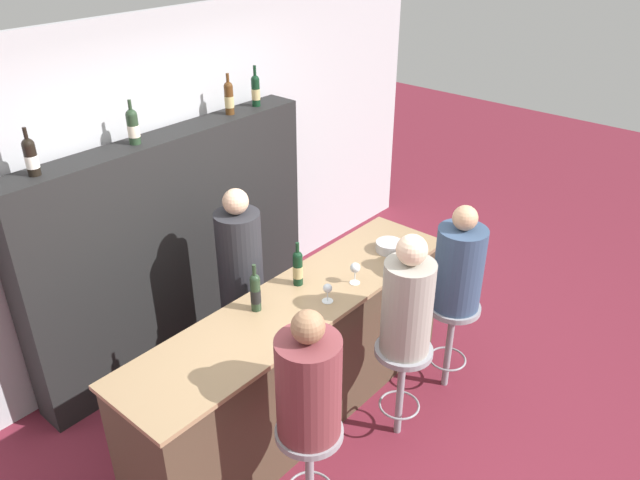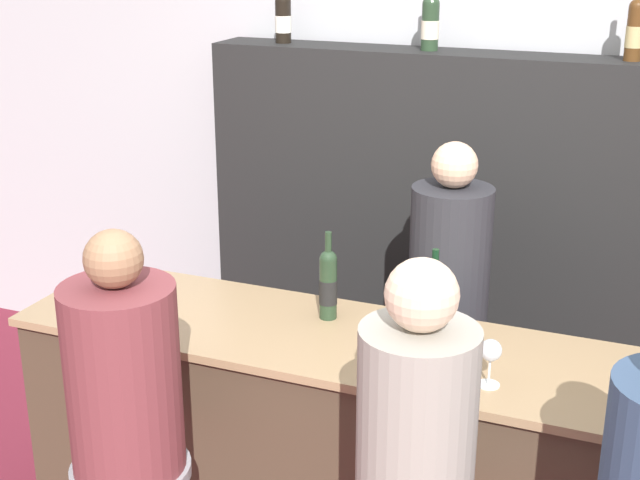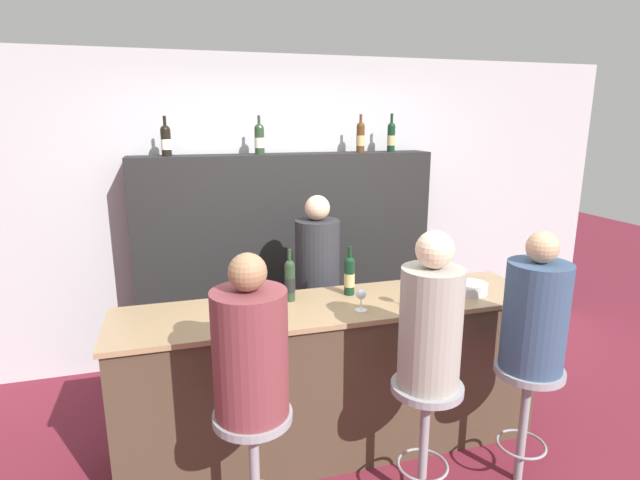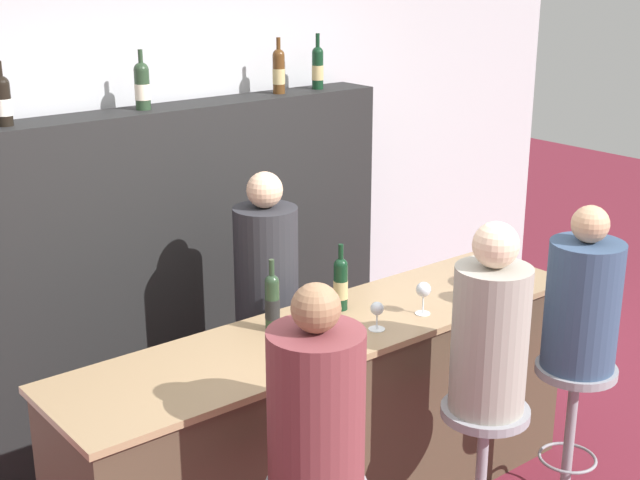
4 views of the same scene
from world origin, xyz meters
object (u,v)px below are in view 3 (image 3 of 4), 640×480
bar_stool_left (254,442)px  wine_bottle_backbar_3 (391,137)px  metal_bowl (472,288)px  guest_seated_right (536,312)px  wine_bottle_counter_0 (290,280)px  bar_stool_right (527,393)px  wine_glass_1 (406,288)px  guest_seated_middle (431,320)px  wine_bottle_counter_1 (349,275)px  bartender (317,306)px  bar_stool_middle (426,411)px  wine_bottle_backbar_0 (166,140)px  wine_bottle_backbar_1 (259,139)px  wine_bottle_backbar_2 (360,137)px  wine_glass_0 (361,296)px  guest_seated_left (250,348)px

bar_stool_left → wine_bottle_backbar_3: bearing=51.3°
metal_bowl → guest_seated_right: (0.03, -0.56, 0.05)m
wine_bottle_counter_0 → bar_stool_right: (1.19, -0.76, -0.54)m
wine_bottle_backbar_3 → wine_glass_1: size_ratio=2.06×
guest_seated_middle → wine_bottle_counter_1: bearing=102.1°
guest_seated_right → bartender: bartender is taller
wine_bottle_counter_0 → bar_stool_left: wine_bottle_counter_0 is taller
metal_bowl → wine_bottle_backbar_3: bearing=89.9°
bar_stool_middle → bartender: (-0.23, 1.26, 0.15)m
wine_bottle_backbar_0 → guest_seated_middle: wine_bottle_backbar_0 is taller
wine_bottle_counter_0 → guest_seated_middle: 0.95m
wine_bottle_backbar_1 → wine_bottle_backbar_2: 0.86m
wine_bottle_backbar_1 → wine_bottle_backbar_3: bearing=-0.0°
wine_bottle_backbar_2 → guest_seated_right: bearing=-80.9°
wine_bottle_counter_0 → wine_bottle_backbar_2: size_ratio=1.06×
guest_seated_middle → guest_seated_right: size_ratio=1.06×
wine_glass_1 → bar_stool_left: size_ratio=0.21×
guest_seated_middle → wine_bottle_backbar_2: bearing=80.2°
wine_bottle_backbar_2 → wine_glass_1: bearing=-99.4°
wine_bottle_backbar_2 → guest_seated_right: 2.12m
wine_bottle_backbar_2 → bar_stool_middle: (-0.33, -1.91, -1.36)m
wine_bottle_counter_1 → guest_seated_middle: guest_seated_middle is taller
wine_bottle_counter_1 → guest_seated_right: 1.11m
wine_bottle_backbar_2 → wine_glass_1: size_ratio=2.01×
wine_bottle_backbar_1 → wine_glass_0: size_ratio=2.31×
wine_glass_0 → wine_bottle_backbar_1: bearing=103.3°
wine_bottle_counter_0 → wine_bottle_backbar_2: bearing=52.2°
wine_bottle_backbar_1 → guest_seated_left: bearing=-101.6°
metal_bowl → bartender: 1.14m
wine_bottle_counter_0 → guest_seated_left: guest_seated_left is taller
metal_bowl → guest_seated_right: guest_seated_right is taller
wine_bottle_backbar_3 → guest_seated_right: bearing=-89.3°
wine_bottle_backbar_1 → bar_stool_middle: (0.53, -1.91, -1.36)m
wine_bottle_backbar_3 → wine_glass_0: wine_bottle_backbar_3 is taller
wine_bottle_backbar_2 → bar_stool_right: bearing=-80.9°
wine_bottle_backbar_1 → wine_glass_1: 1.76m
wine_glass_0 → wine_glass_1: bearing=0.0°
wine_bottle_backbar_3 → guest_seated_middle: wine_bottle_backbar_3 is taller
wine_glass_0 → wine_glass_1: size_ratio=0.84×
wine_glass_0 → guest_seated_right: bearing=-30.3°
bar_stool_middle → wine_glass_1: bearing=78.9°
wine_bottle_counter_1 → wine_glass_1: wine_bottle_counter_1 is taller
metal_bowl → guest_seated_left: size_ratio=0.26×
wine_bottle_counter_1 → bar_stool_left: size_ratio=0.43×
wine_bottle_backbar_2 → wine_bottle_backbar_3: bearing=-0.0°
wine_bottle_backbar_3 → wine_glass_0: bearing=-119.4°
wine_bottle_counter_1 → bar_stool_right: 1.23m
bar_stool_left → wine_glass_1: bearing=25.5°
wine_bottle_backbar_2 → bartender: bearing=-131.3°
wine_bottle_counter_1 → bar_stool_left: bearing=-134.6°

